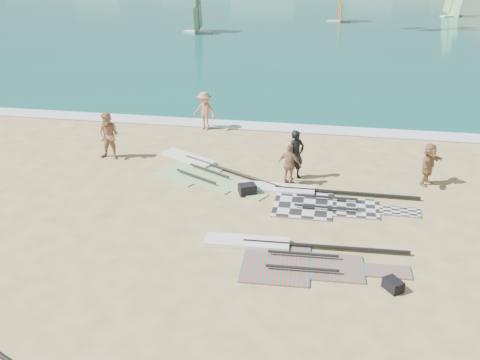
% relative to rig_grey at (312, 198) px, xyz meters
% --- Properties ---
extents(ground, '(300.00, 300.00, 0.00)m').
position_rel_rig_grey_xyz_m(ground, '(-1.21, -5.06, -0.05)').
color(ground, '#DBBF80').
rests_on(ground, ground).
extents(surf_line, '(300.00, 1.20, 0.04)m').
position_rel_rig_grey_xyz_m(surf_line, '(-1.21, 7.24, -0.05)').
color(surf_line, white).
rests_on(surf_line, ground).
extents(rig_grey, '(6.08, 2.39, 0.20)m').
position_rel_rig_grey_xyz_m(rig_grey, '(0.00, 0.00, 0.00)').
color(rig_grey, '#242426').
rests_on(rig_grey, ground).
extents(rig_green, '(5.21, 4.11, 0.20)m').
position_rel_rig_grey_xyz_m(rig_green, '(-4.27, 1.74, -0.00)').
color(rig_green, '#5CBE1E').
rests_on(rig_green, ground).
extents(rig_orange, '(5.79, 2.30, 0.20)m').
position_rel_rig_grey_xyz_m(rig_orange, '(-0.52, -3.70, -0.00)').
color(rig_orange, '#FF4919').
rests_on(rig_orange, ground).
extents(gear_bag_near, '(0.70, 0.63, 0.37)m').
position_rel_rig_grey_xyz_m(gear_bag_near, '(-2.22, -0.00, 0.13)').
color(gear_bag_near, black).
rests_on(gear_bag_near, ground).
extents(gear_bag_far, '(0.56, 0.59, 0.29)m').
position_rel_rig_grey_xyz_m(gear_bag_far, '(2.26, -4.80, 0.09)').
color(gear_bag_far, black).
rests_on(gear_bag_far, ground).
extents(person_wetsuit, '(0.79, 0.77, 1.83)m').
position_rel_rig_grey_xyz_m(person_wetsuit, '(-0.71, 1.66, 0.87)').
color(person_wetsuit, black).
rests_on(person_wetsuit, ground).
extents(beachgoer_left, '(0.97, 0.78, 1.90)m').
position_rel_rig_grey_xyz_m(beachgoer_left, '(-8.13, 2.29, 0.90)').
color(beachgoer_left, tan).
rests_on(beachgoer_left, ground).
extents(beachgoer_mid, '(1.30, 0.99, 1.77)m').
position_rel_rig_grey_xyz_m(beachgoer_mid, '(-5.26, 6.44, 0.84)').
color(beachgoer_mid, tan).
rests_on(beachgoer_mid, ground).
extents(beachgoer_back, '(0.97, 0.66, 1.52)m').
position_rel_rig_grey_xyz_m(beachgoer_back, '(-0.88, 1.07, 0.71)').
color(beachgoer_back, '#A47458').
rests_on(beachgoer_back, ground).
extents(beachgoer_right, '(1.14, 1.46, 1.54)m').
position_rel_rig_grey_xyz_m(beachgoer_right, '(3.95, 1.95, 0.72)').
color(beachgoer_right, '#9E744F').
rests_on(beachgoer_right, ground).
extents(windsurfer_left, '(2.68, 3.28, 4.89)m').
position_rel_rig_grey_xyz_m(windsurfer_left, '(-12.43, 33.62, 1.34)').
color(windsurfer_left, white).
rests_on(windsurfer_left, ground).
extents(windsurfer_centre, '(2.48, 2.94, 4.41)m').
position_rel_rig_grey_xyz_m(windsurfer_centre, '(0.57, 43.29, 1.24)').
color(windsurfer_centre, white).
rests_on(windsurfer_centre, ground).
extents(windsurfer_right, '(2.58, 2.74, 4.64)m').
position_rel_rig_grey_xyz_m(windsurfer_right, '(13.08, 49.92, 1.29)').
color(windsurfer_right, white).
rests_on(windsurfer_right, ground).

